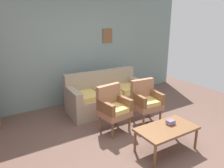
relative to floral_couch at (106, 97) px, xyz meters
The scene contains 7 objects.
ground_plane 1.80m from the floral_couch, 100.99° to the right, with size 7.68×7.68×0.00m, color brown.
wall_back_with_decor 1.40m from the floral_couch, 110.50° to the left, with size 6.40×0.09×2.70m.
floral_couch is the anchor object (origin of this frame).
armchair_row_middle 1.03m from the floral_couch, 112.66° to the right, with size 0.57×0.55×0.90m.
armchair_by_doorway 1.08m from the floral_couch, 69.24° to the right, with size 0.56×0.53×0.90m.
coffee_table 1.99m from the floral_couch, 90.56° to the right, with size 1.00×0.56×0.42m.
book_stack_on_table 1.94m from the floral_couch, 86.39° to the right, with size 0.15×0.11×0.07m.
Camera 1 is at (-2.20, -2.58, 2.20)m, focal length 36.22 mm.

